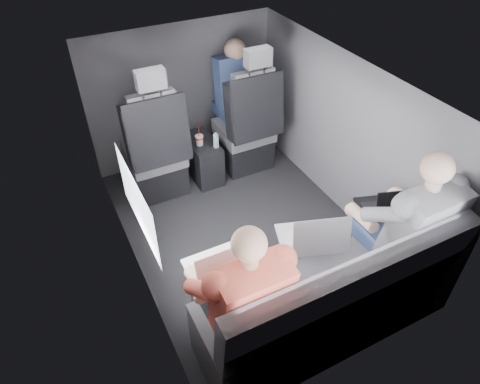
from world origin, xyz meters
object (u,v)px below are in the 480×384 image
laptop_white (220,267)px  passenger_front_right (235,87)px  front_seat_left (156,156)px  passenger_rear_right (401,225)px  laptop_black (388,206)px  center_console (203,159)px  passenger_rear_left (239,295)px  rear_bench (325,304)px  water_bottle (216,141)px  front_seat_right (247,131)px  soda_cup (199,140)px  laptop_silver (311,236)px

laptop_white → passenger_front_right: 2.11m
front_seat_left → passenger_rear_right: size_ratio=1.01×
laptop_white → laptop_black: 1.23m
front_seat_left → center_console: (0.45, 0.04, -0.20)m
laptop_white → passenger_rear_left: (0.01, -0.22, -0.02)m
center_console → passenger_front_right: bearing=25.4°
front_seat_left → rear_bench: 1.96m
center_console → passenger_rear_left: passenger_rear_left is taller
front_seat_left → laptop_black: front_seat_left is taller
water_bottle → passenger_front_right: (0.38, 0.37, 0.28)m
center_console → rear_bench: size_ratio=0.30×
front_seat_right → laptop_black: (0.22, -1.62, 0.23)m
water_bottle → passenger_front_right: size_ratio=0.19×
soda_cup → center_console: bearing=55.7°
passenger_rear_right → passenger_front_right: 2.07m
soda_cup → water_bottle: bearing=-34.8°
passenger_rear_right → center_console: bearing=108.4°
water_bottle → passenger_rear_left: bearing=-110.3°
rear_bench → passenger_rear_right: 0.70m
front_seat_right → water_bottle: size_ratio=8.82×
center_console → laptop_white: bearing=-109.0°
laptop_white → laptop_black: (1.23, -0.03, -0.01)m
water_bottle → passenger_front_right: bearing=44.1°
laptop_silver → passenger_rear_left: passenger_rear_left is taller
laptop_white → passenger_rear_left: 0.22m
rear_bench → passenger_front_right: 2.25m
laptop_white → passenger_rear_left: passenger_rear_left is taller
rear_bench → front_seat_right: bearing=76.7°
laptop_silver → front_seat_right: bearing=76.1°
laptop_silver → passenger_rear_right: (0.56, -0.18, 0.01)m
center_console → water_bottle: water_bottle is taller
laptop_silver → passenger_front_right: 1.93m
soda_cup → laptop_silver: size_ratio=0.55×
center_console → water_bottle: bearing=-62.4°
soda_cup → laptop_white: bearing=-108.3°
laptop_silver → laptop_white: bearing=176.8°
front_seat_right → passenger_rear_right: front_seat_right is taller
rear_bench → laptop_white: (-0.56, 0.31, 0.33)m
laptop_silver → passenger_rear_right: bearing=-18.1°
front_seat_left → front_seat_right: same height
soda_cup → front_seat_right: bearing=2.9°
front_seat_right → laptop_black: 1.65m
center_console → passenger_front_right: passenger_front_right is taller
soda_cup → water_bottle: 0.15m
front_seat_right → laptop_black: bearing=-82.2°
water_bottle → passenger_rear_left: (-0.63, -1.70, 0.16)m
passenger_rear_right → passenger_rear_left: bearing=180.0°
water_bottle → laptop_black: bearing=-68.5°
rear_bench → laptop_white: size_ratio=4.50×
passenger_rear_left → rear_bench: bearing=-9.9°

